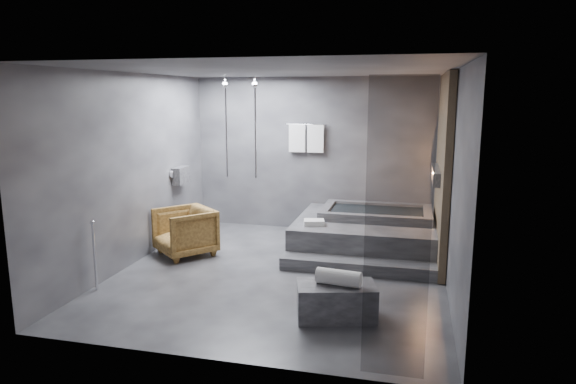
# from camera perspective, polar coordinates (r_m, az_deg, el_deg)

# --- Properties ---
(room) EXTENTS (5.00, 5.04, 2.82)m
(room) POSITION_cam_1_polar(r_m,az_deg,el_deg) (7.12, 2.77, 4.67)
(room) COLOR #29292B
(room) RESTS_ON ground
(tub_deck) EXTENTS (2.20, 2.00, 0.50)m
(tub_deck) POSITION_cam_1_polar(r_m,az_deg,el_deg) (8.49, 8.61, -4.62)
(tub_deck) COLOR #2D2D2F
(tub_deck) RESTS_ON ground
(tub_step) EXTENTS (2.20, 0.36, 0.18)m
(tub_step) POSITION_cam_1_polar(r_m,az_deg,el_deg) (7.41, 7.72, -8.20)
(tub_step) COLOR #2D2D2F
(tub_step) RESTS_ON ground
(concrete_bench) EXTENTS (0.97, 0.69, 0.39)m
(concrete_bench) POSITION_cam_1_polar(r_m,az_deg,el_deg) (5.94, 5.37, -11.96)
(concrete_bench) COLOR #37373A
(concrete_bench) RESTS_ON ground
(driftwood_chair) EXTENTS (1.14, 1.14, 0.75)m
(driftwood_chair) POSITION_cam_1_polar(r_m,az_deg,el_deg) (8.21, -11.38, -4.34)
(driftwood_chair) COLOR #4B3112
(driftwood_chair) RESTS_ON ground
(rolled_towel) EXTENTS (0.52, 0.24, 0.18)m
(rolled_towel) POSITION_cam_1_polar(r_m,az_deg,el_deg) (5.82, 5.64, -9.44)
(rolled_towel) COLOR white
(rolled_towel) RESTS_ON concrete_bench
(deck_towel) EXTENTS (0.36, 0.29, 0.08)m
(deck_towel) POSITION_cam_1_polar(r_m,az_deg,el_deg) (7.95, 2.92, -3.40)
(deck_towel) COLOR silver
(deck_towel) RESTS_ON tub_deck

